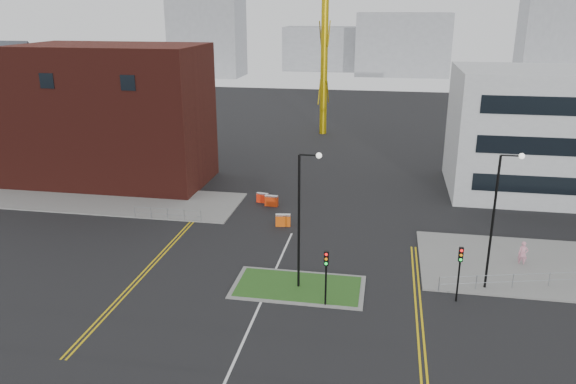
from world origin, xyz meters
name	(u,v)px	position (x,y,z in m)	size (l,w,h in m)	color
ground	(237,355)	(0.00, 0.00, 0.00)	(200.00, 200.00, 0.00)	black
pavement_left	(94,199)	(-20.00, 22.00, 0.06)	(28.00, 8.00, 0.12)	slate
island_kerb	(298,287)	(2.00, 8.00, 0.04)	(8.60, 4.60, 0.08)	slate
grass_island	(298,287)	(2.00, 8.00, 0.06)	(8.00, 4.00, 0.12)	#23501A
brick_building	(90,116)	(-22.97, 28.00, 6.85)	(24.20, 10.07, 14.24)	#461711
streetlamp_island	(302,210)	(2.22, 8.00, 5.41)	(1.46, 0.36, 9.18)	black
streetlamp_right_near	(498,211)	(14.22, 10.00, 5.41)	(1.46, 0.36, 9.18)	black
traffic_light_island	(326,268)	(4.00, 5.98, 2.57)	(0.28, 0.33, 3.65)	black
traffic_light_right	(460,264)	(12.00, 7.98, 2.57)	(0.28, 0.33, 3.65)	black
railing_left	(167,212)	(-11.00, 18.00, 0.74)	(6.05, 0.05, 1.10)	gray
centre_line	(246,335)	(0.00, 2.00, 0.01)	(0.15, 30.00, 0.01)	silver
yellow_left_a	(153,262)	(-9.00, 10.00, 0.01)	(0.12, 24.00, 0.01)	gold
yellow_left_b	(157,262)	(-8.70, 10.00, 0.01)	(0.12, 24.00, 0.01)	gold
yellow_right_a	(416,314)	(9.50, 6.00, 0.01)	(0.12, 20.00, 0.01)	gold
yellow_right_b	(421,314)	(9.80, 6.00, 0.01)	(0.12, 20.00, 0.01)	gold
skyline_a	(207,33)	(-40.00, 120.00, 11.00)	(18.00, 12.00, 22.00)	gray
skyline_b	(403,44)	(10.00, 130.00, 8.00)	(24.00, 12.00, 16.00)	gray
skyline_c	(553,22)	(45.00, 125.00, 14.00)	(14.00, 12.00, 28.00)	gray
skyline_d	(338,49)	(-8.00, 140.00, 6.00)	(30.00, 12.00, 12.00)	gray
pedestrian	(523,254)	(17.10, 14.04, 0.91)	(0.67, 0.44, 1.82)	pink
barrier_left	(271,200)	(-2.97, 23.17, 0.55)	(1.24, 0.50, 1.02)	red
barrier_mid	(262,197)	(-4.00, 24.00, 0.50)	(1.14, 0.54, 0.92)	#FF2B0E
barrier_right	(283,220)	(-1.00, 18.49, 0.56)	(1.28, 0.59, 1.04)	#ED580D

